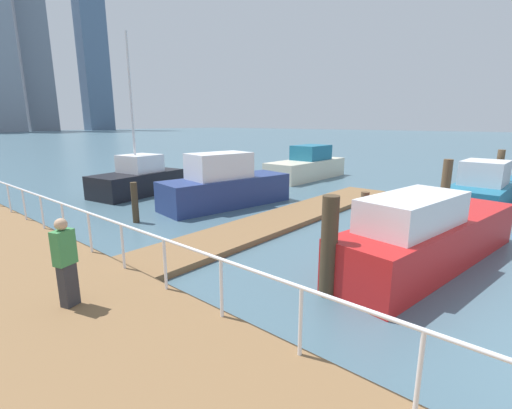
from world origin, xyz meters
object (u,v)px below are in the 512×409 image
moored_boat_0 (225,186)px  moored_boat_2 (307,166)px  moored_boat_3 (485,188)px  moored_boat_1 (429,236)px  moored_boat_5 (138,179)px  pedestrian_0 (65,261)px

moored_boat_0 → moored_boat_2: (9.14, 1.58, -0.10)m
moored_boat_0 → moored_boat_2: bearing=9.8°
moored_boat_0 → moored_boat_3: size_ratio=0.89×
moored_boat_1 → moored_boat_5: 14.17m
moored_boat_1 → moored_boat_5: size_ratio=0.93×
moored_boat_3 → pedestrian_0: pedestrian_0 is taller
moored_boat_1 → moored_boat_3: 9.72m
moored_boat_2 → moored_boat_5: bearing=160.0°
moored_boat_0 → moored_boat_1: 8.96m
moored_boat_3 → pedestrian_0: bearing=167.2°
moored_boat_2 → moored_boat_3: 10.25m
moored_boat_2 → moored_boat_5: moored_boat_5 is taller
moored_boat_2 → moored_boat_5: size_ratio=0.82×
moored_boat_2 → moored_boat_0: bearing=-170.2°
pedestrian_0 → moored_boat_1: bearing=-29.2°
moored_boat_5 → moored_boat_1: bearing=-90.9°
moored_boat_1 → moored_boat_3: bearing=1.3°
moored_boat_1 → moored_boat_2: bearing=45.0°
moored_boat_3 → moored_boat_0: bearing=134.2°
moored_boat_0 → moored_boat_1: (-1.31, -8.87, -0.13)m
moored_boat_3 → pedestrian_0: size_ratio=4.21×
moored_boat_1 → pedestrian_0: bearing=150.8°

